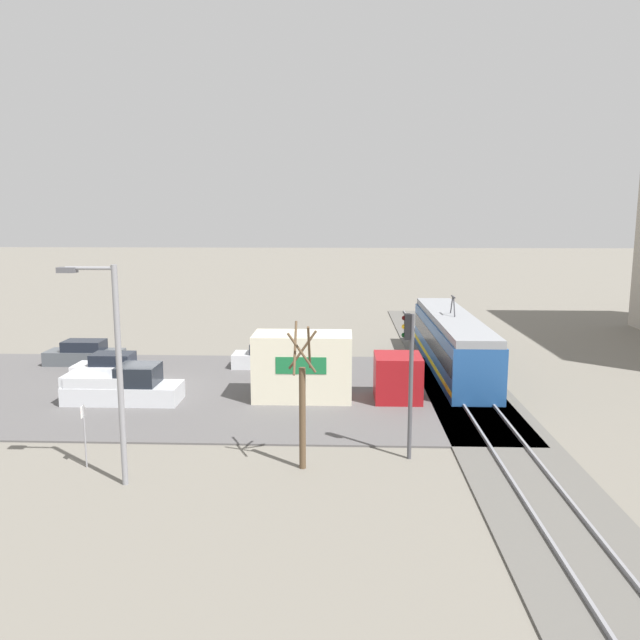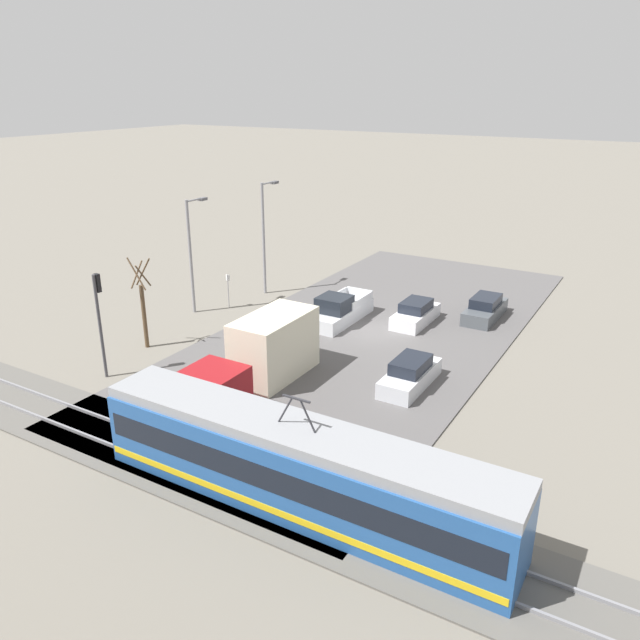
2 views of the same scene
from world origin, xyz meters
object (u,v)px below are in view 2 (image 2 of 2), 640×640
at_px(street_lamp_near_crossing, 265,230).
at_px(street_lamp_mid_block, 192,248).
at_px(sedan_car_0, 410,375).
at_px(pickup_truck, 339,311).
at_px(sedan_car_2, 485,309).
at_px(traffic_light_pole, 99,312).
at_px(street_tree, 143,307).
at_px(box_truck, 261,356).
at_px(sedan_car_1, 416,314).
at_px(no_parking_sign, 228,288).
at_px(light_rail_tram, 297,468).

height_order(street_lamp_near_crossing, street_lamp_mid_block, street_lamp_near_crossing).
bearing_deg(sedan_car_0, pickup_truck, -39.72).
xyz_separation_m(sedan_car_2, traffic_light_pole, (14.56, 18.53, 2.90)).
bearing_deg(street_lamp_near_crossing, traffic_light_pole, 93.50).
bearing_deg(street_tree, traffic_light_pole, 105.24).
distance_m(box_truck, sedan_car_1, 12.57).
distance_m(sedan_car_1, no_parking_sign, 12.81).
xyz_separation_m(traffic_light_pole, street_lamp_mid_block, (2.71, -10.14, 0.80)).
relative_size(sedan_car_2, traffic_light_pole, 0.83).
xyz_separation_m(pickup_truck, sedan_car_2, (-7.89, -5.36, -0.09)).
relative_size(sedan_car_0, sedan_car_1, 1.05).
bearing_deg(pickup_truck, no_parking_sign, 9.19).
xyz_separation_m(street_lamp_near_crossing, street_lamp_mid_block, (1.74, 5.79, -0.25)).
bearing_deg(box_truck, sedan_car_1, -105.71).
bearing_deg(no_parking_sign, pickup_truck, -170.81).
bearing_deg(sedan_car_2, street_tree, -136.93).
height_order(sedan_car_1, traffic_light_pole, traffic_light_pole).
bearing_deg(traffic_light_pole, pickup_truck, -116.86).
height_order(sedan_car_1, street_lamp_mid_block, street_lamp_mid_block).
distance_m(pickup_truck, sedan_car_0, 9.79).
relative_size(pickup_truck, sedan_car_1, 1.30).
bearing_deg(sedan_car_1, no_parking_sign, -163.98).
relative_size(street_lamp_near_crossing, street_lamp_mid_block, 1.06).
bearing_deg(street_lamp_mid_block, traffic_light_pole, 104.96).
bearing_deg(sedan_car_0, traffic_light_pole, 25.94).
height_order(sedan_car_0, sedan_car_2, sedan_car_0).
relative_size(street_tree, street_lamp_mid_block, 0.71).
height_order(pickup_truck, sedan_car_1, pickup_truck).
height_order(box_truck, street_tree, street_tree).
distance_m(sedan_car_2, street_lamp_mid_block, 19.55).
height_order(street_tree, street_lamp_mid_block, street_lamp_mid_block).
height_order(pickup_truck, sedan_car_0, pickup_truck).
bearing_deg(street_lamp_near_crossing, street_tree, 89.56).
relative_size(pickup_truck, street_lamp_near_crossing, 0.70).
xyz_separation_m(box_truck, street_lamp_near_crossing, (8.57, -12.60, 3.03)).
bearing_deg(street_tree, sedan_car_0, -168.93).
height_order(light_rail_tram, sedan_car_1, light_rail_tram).
bearing_deg(street_lamp_mid_block, sedan_car_0, 169.16).
distance_m(street_tree, street_lamp_mid_block, 6.72).
distance_m(box_truck, street_tree, 8.73).
bearing_deg(sedan_car_1, light_rail_tram, -79.92).
xyz_separation_m(street_tree, no_parking_sign, (0.23, -7.95, -1.03)).
height_order(pickup_truck, street_tree, street_tree).
relative_size(street_lamp_near_crossing, no_parking_sign, 3.43).
bearing_deg(box_truck, light_rail_tram, 132.78).
bearing_deg(sedan_car_1, traffic_light_pole, -125.51).
xyz_separation_m(sedan_car_0, sedan_car_1, (3.20, -8.50, -0.00)).
relative_size(pickup_truck, sedan_car_2, 1.21).
xyz_separation_m(sedan_car_1, sedan_car_2, (-3.57, -3.12, 0.00)).
height_order(box_truck, sedan_car_2, box_truck).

